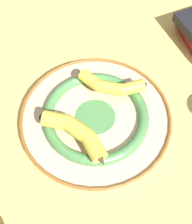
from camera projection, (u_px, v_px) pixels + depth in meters
name	position (u px, v px, depth m)	size (l,w,h in m)	color
ground_plane	(92.00, 118.00, 0.78)	(2.80, 2.80, 0.00)	#E5CC6B
decorative_bowl	(96.00, 117.00, 0.77)	(0.37, 0.37, 0.03)	beige
banana_a	(77.00, 133.00, 0.70)	(0.20, 0.07, 0.04)	yellow
banana_b	(110.00, 85.00, 0.78)	(0.17, 0.09, 0.03)	yellow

